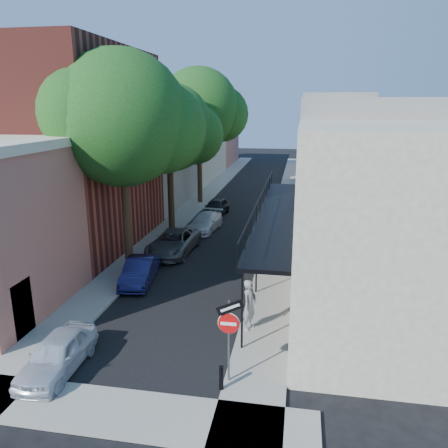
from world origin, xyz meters
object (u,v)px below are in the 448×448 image
at_px(parked_car_c, 173,242).
at_px(parked_car_e, 216,207).
at_px(oak_mid, 175,129).
at_px(parked_car_a, 58,354).
at_px(pedestrian, 250,305).
at_px(bollard, 221,378).
at_px(sign_post, 229,327).
at_px(parked_car_d, 205,222).
at_px(oak_near, 131,121).
at_px(parked_car_b, 140,271).
at_px(oak_far, 205,110).

height_order(parked_car_c, parked_car_e, parked_car_c).
height_order(oak_mid, parked_car_a, oak_mid).
height_order(parked_car_e, pedestrian, pedestrian).
relative_size(parked_car_a, parked_car_e, 0.93).
relative_size(parked_car_c, pedestrian, 2.44).
height_order(bollard, parked_car_e, parked_car_e).
distance_m(parked_car_a, parked_car_e, 21.98).
bearing_deg(sign_post, parked_car_d, 104.81).
distance_m(bollard, oak_near, 13.78).
bearing_deg(parked_car_b, sign_post, -59.72).
relative_size(parked_car_b, parked_car_d, 0.90).
bearing_deg(parked_car_c, oak_near, -109.58).
bearing_deg(oak_near, oak_far, 89.96).
height_order(sign_post, parked_car_a, sign_post).
relative_size(oak_near, parked_car_a, 3.08).
bearing_deg(oak_far, parked_car_c, -85.43).
xyz_separation_m(sign_post, oak_far, (-6.51, 26.30, 6.22)).
distance_m(oak_far, parked_car_b, 20.41).
bearing_deg(oak_mid, parked_car_e, 66.16).
height_order(sign_post, parked_car_b, sign_post).
height_order(sign_post, oak_far, oak_far).
height_order(oak_far, pedestrian, oak_far).
relative_size(sign_post, oak_far, 0.25).
distance_m(oak_near, oak_mid, 8.01).
relative_size(parked_car_c, parked_car_d, 1.17).
bearing_deg(parked_car_d, sign_post, -68.96).
height_order(oak_mid, parked_car_e, oak_mid).
xyz_separation_m(oak_far, pedestrian, (6.75, -22.79, -7.12)).
height_order(bollard, parked_car_a, parked_car_a).
height_order(oak_mid, parked_car_b, oak_mid).
xyz_separation_m(sign_post, oak_mid, (-6.58, 17.26, 5.02)).
xyz_separation_m(sign_post, oak_near, (-6.53, 9.29, 5.84)).
xyz_separation_m(oak_far, parked_car_c, (1.14, -14.23, -7.57)).
bearing_deg(sign_post, parked_car_c, 114.01).
bearing_deg(pedestrian, parked_car_e, 38.32).
xyz_separation_m(bollard, parked_car_b, (-5.60, 7.86, 0.11)).
distance_m(bollard, parked_car_e, 22.58).
distance_m(oak_near, parked_car_d, 10.95).
xyz_separation_m(oak_far, parked_car_b, (0.75, -18.91, -7.63)).
relative_size(bollard, parked_car_c, 0.16).
bearing_deg(parked_car_b, parked_car_d, 75.39).
relative_size(parked_car_e, pedestrian, 1.97).
xyz_separation_m(parked_car_b, pedestrian, (6.00, -3.88, 0.51)).
bearing_deg(oak_far, parked_car_b, -87.72).
relative_size(parked_car_a, parked_car_b, 0.97).
distance_m(bollard, oak_far, 28.58).
xyz_separation_m(oak_near, oak_far, (0.01, 17.01, 0.38)).
relative_size(oak_mid, oak_far, 0.86).
bearing_deg(parked_car_e, oak_near, -95.33).
bearing_deg(bollard, oak_near, 123.12).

